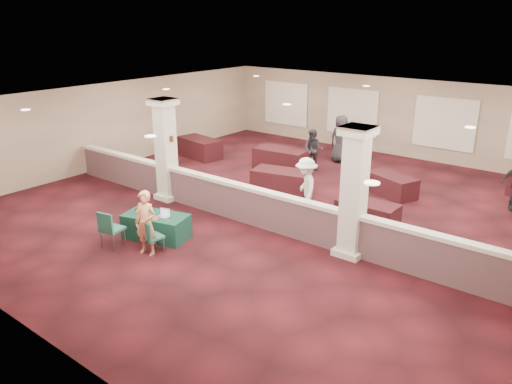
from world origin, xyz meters
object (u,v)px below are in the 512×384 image
Objects in this scene: woman at (146,223)px; far_table_back_center at (391,185)px; far_table_back_left at (281,159)px; attendee_d at (341,139)px; attendee_a at (313,150)px; near_table at (156,226)px; conf_chair_main at (150,235)px; far_table_front_left at (200,148)px; conf_chair_side at (109,227)px; far_table_front_center at (281,181)px; far_table_front_right at (367,214)px; attendee_b at (306,187)px.

far_table_back_center is (2.95, 7.74, -0.48)m from woman.
far_table_back_left is 1.06× the size of attendee_d.
far_table_back_center is 3.62m from attendee_a.
near_table is at bearing -81.98° from far_table_back_left.
conf_chair_main is 0.44× the size of far_table_front_left.
far_table_front_left is 1.03× the size of attendee_d.
conf_chair_side reaches higher than far_table_back_center.
far_table_front_left is 8.20m from far_table_back_center.
far_table_back_center is (3.01, 1.98, -0.04)m from far_table_front_center.
attendee_d is (0.25, 9.40, 0.62)m from near_table.
far_table_front_right is at bearing -14.70° from far_table_front_left.
far_table_back_left is 2.68m from attendee_d.
near_table is 7.80m from far_table_back_center.
conf_chair_main is at bearing -106.18° from attendee_a.
attendee_b is at bearing -35.03° from far_table_front_center.
far_table_front_center is 2.18m from attendee_b.
far_table_front_left is at bearing 163.89° from far_table_front_center.
far_table_front_right is 1.01× the size of far_table_back_center.
attendee_b reaches higher than far_table_front_center.
conf_chair_side is 0.51× the size of far_table_front_left.
conf_chair_main reaches higher than far_table_front_right.
attendee_a is (0.43, 8.90, 0.20)m from conf_chair_side.
attendee_b reaches higher than far_table_back_left.
attendee_b is at bearing 111.58° from attendee_d.
far_table_front_left is at bearing -176.59° from far_table_back_center.
far_table_front_left is (-4.26, 7.62, -0.19)m from conf_chair_side.
far_table_back_center is 3.48m from attendee_b.
far_table_back_left is 4.50m from far_table_back_center.
attendee_b reaches higher than near_table.
near_table is 4.41m from attendee_b.
attendee_b is (1.74, -1.22, 0.49)m from far_table_front_center.
woman reaches higher than far_table_back_center.
far_table_back_left reaches higher than far_table_back_center.
far_table_back_left reaches higher than far_table_front_center.
far_table_back_left is at bearing 88.06° from woman.
conf_chair_side is 6.19m from far_table_front_center.
near_table is 0.87× the size of far_table_front_left.
conf_chair_main is 0.51× the size of far_table_front_right.
conf_chair_side reaches higher than conf_chair_main.
far_table_front_left is 3.74m from far_table_back_left.
attendee_a is at bearing 33.87° from far_table_back_left.
conf_chair_main reaches higher than near_table.
attendee_b reaches higher than woman.
woman is at bearing -62.27° from attendee_b.
attendee_a is 0.90× the size of attendee_b.
near_table is 1.24m from conf_chair_side.
far_table_back_center is (3.93, 8.10, -0.25)m from conf_chair_side.
far_table_front_left is at bearing 110.34° from near_table.
woman is 6.07m from far_table_front_right.
woman reaches higher than far_table_back_left.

